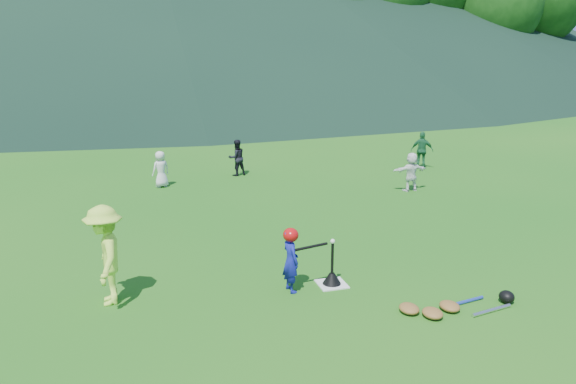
{
  "coord_description": "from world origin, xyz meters",
  "views": [
    {
      "loc": [
        -3.01,
        -7.78,
        3.76
      ],
      "look_at": [
        0.0,
        2.5,
        0.9
      ],
      "focal_mm": 35.0,
      "sensor_mm": 36.0,
      "label": 1
    }
  ],
  "objects_px": {
    "fielder_a": "(161,169)",
    "fielder_d": "(411,172)",
    "adult_coach": "(105,255)",
    "home_plate": "(332,284)",
    "fielder_c": "(422,150)",
    "batting_tee": "(332,277)",
    "fielder_b": "(237,158)",
    "equipment_pile": "(450,306)",
    "batter_child": "(291,261)"
  },
  "relations": [
    {
      "from": "home_plate",
      "to": "batting_tee",
      "type": "distance_m",
      "value": 0.12
    },
    {
      "from": "batting_tee",
      "to": "home_plate",
      "type": "bearing_deg",
      "value": 0.0
    },
    {
      "from": "fielder_a",
      "to": "fielder_c",
      "type": "distance_m",
      "value": 7.84
    },
    {
      "from": "fielder_c",
      "to": "batting_tee",
      "type": "bearing_deg",
      "value": 81.22
    },
    {
      "from": "fielder_c",
      "to": "fielder_b",
      "type": "bearing_deg",
      "value": 22.07
    },
    {
      "from": "adult_coach",
      "to": "home_plate",
      "type": "bearing_deg",
      "value": 84.39
    },
    {
      "from": "batter_child",
      "to": "fielder_c",
      "type": "distance_m",
      "value": 9.7
    },
    {
      "from": "fielder_c",
      "to": "equipment_pile",
      "type": "height_order",
      "value": "fielder_c"
    },
    {
      "from": "adult_coach",
      "to": "batting_tee",
      "type": "distance_m",
      "value": 3.49
    },
    {
      "from": "adult_coach",
      "to": "equipment_pile",
      "type": "bearing_deg",
      "value": 70.69
    },
    {
      "from": "adult_coach",
      "to": "fielder_d",
      "type": "relative_size",
      "value": 1.48
    },
    {
      "from": "home_plate",
      "to": "fielder_d",
      "type": "distance_m",
      "value": 6.43
    },
    {
      "from": "adult_coach",
      "to": "fielder_c",
      "type": "relative_size",
      "value": 1.31
    },
    {
      "from": "home_plate",
      "to": "batting_tee",
      "type": "bearing_deg",
      "value": 0.0
    },
    {
      "from": "fielder_a",
      "to": "fielder_d",
      "type": "distance_m",
      "value": 6.62
    },
    {
      "from": "batting_tee",
      "to": "fielder_b",
      "type": "bearing_deg",
      "value": 89.63
    },
    {
      "from": "fielder_a",
      "to": "fielder_b",
      "type": "relative_size",
      "value": 0.92
    },
    {
      "from": "adult_coach",
      "to": "fielder_b",
      "type": "height_order",
      "value": "adult_coach"
    },
    {
      "from": "adult_coach",
      "to": "batting_tee",
      "type": "xyz_separation_m",
      "value": [
        3.42,
        -0.34,
        -0.62
      ]
    },
    {
      "from": "batter_child",
      "to": "adult_coach",
      "type": "relative_size",
      "value": 0.67
    },
    {
      "from": "fielder_a",
      "to": "fielder_d",
      "type": "height_order",
      "value": "fielder_d"
    },
    {
      "from": "equipment_pile",
      "to": "fielder_a",
      "type": "bearing_deg",
      "value": 112.22
    },
    {
      "from": "fielder_d",
      "to": "batting_tee",
      "type": "bearing_deg",
      "value": 49.12
    },
    {
      "from": "home_plate",
      "to": "fielder_c",
      "type": "height_order",
      "value": "fielder_c"
    },
    {
      "from": "fielder_b",
      "to": "batting_tee",
      "type": "height_order",
      "value": "fielder_b"
    },
    {
      "from": "fielder_c",
      "to": "fielder_d",
      "type": "xyz_separation_m",
      "value": [
        -1.61,
        -2.32,
        -0.06
      ]
    },
    {
      "from": "adult_coach",
      "to": "fielder_a",
      "type": "relative_size",
      "value": 1.54
    },
    {
      "from": "adult_coach",
      "to": "fielder_a",
      "type": "xyz_separation_m",
      "value": [
        1.25,
        6.87,
        -0.26
      ]
    },
    {
      "from": "adult_coach",
      "to": "equipment_pile",
      "type": "height_order",
      "value": "adult_coach"
    },
    {
      "from": "fielder_c",
      "to": "fielder_d",
      "type": "height_order",
      "value": "fielder_c"
    },
    {
      "from": "fielder_b",
      "to": "fielder_d",
      "type": "xyz_separation_m",
      "value": [
        4.01,
        -3.02,
        -0.02
      ]
    },
    {
      "from": "batting_tee",
      "to": "fielder_d",
      "type": "bearing_deg",
      "value": 50.69
    },
    {
      "from": "fielder_b",
      "to": "adult_coach",
      "type": "bearing_deg",
      "value": 51.39
    },
    {
      "from": "fielder_c",
      "to": "equipment_pile",
      "type": "bearing_deg",
      "value": 92.37
    },
    {
      "from": "fielder_a",
      "to": "batting_tee",
      "type": "relative_size",
      "value": 1.43
    },
    {
      "from": "fielder_d",
      "to": "equipment_pile",
      "type": "relative_size",
      "value": 0.57
    },
    {
      "from": "fielder_a",
      "to": "batter_child",
      "type": "bearing_deg",
      "value": 77.83
    },
    {
      "from": "batter_child",
      "to": "fielder_d",
      "type": "distance_m",
      "value": 6.9
    },
    {
      "from": "fielder_b",
      "to": "fielder_c",
      "type": "height_order",
      "value": "fielder_c"
    },
    {
      "from": "adult_coach",
      "to": "equipment_pile",
      "type": "relative_size",
      "value": 0.83
    },
    {
      "from": "equipment_pile",
      "to": "home_plate",
      "type": "bearing_deg",
      "value": 134.92
    },
    {
      "from": "adult_coach",
      "to": "fielder_c",
      "type": "distance_m",
      "value": 11.44
    },
    {
      "from": "batter_child",
      "to": "home_plate",
      "type": "bearing_deg",
      "value": -97.04
    },
    {
      "from": "fielder_a",
      "to": "fielder_d",
      "type": "relative_size",
      "value": 0.96
    },
    {
      "from": "batter_child",
      "to": "fielder_b",
      "type": "bearing_deg",
      "value": -15.17
    },
    {
      "from": "adult_coach",
      "to": "batting_tee",
      "type": "relative_size",
      "value": 2.21
    },
    {
      "from": "fielder_d",
      "to": "home_plate",
      "type": "bearing_deg",
      "value": 49.12
    },
    {
      "from": "batter_child",
      "to": "fielder_c",
      "type": "bearing_deg",
      "value": -50.88
    },
    {
      "from": "adult_coach",
      "to": "fielder_d",
      "type": "xyz_separation_m",
      "value": [
        7.48,
        4.62,
        -0.24
      ]
    },
    {
      "from": "fielder_a",
      "to": "fielder_b",
      "type": "height_order",
      "value": "fielder_b"
    }
  ]
}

